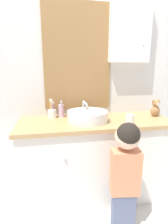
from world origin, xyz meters
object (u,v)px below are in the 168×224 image
Objects in this scene: soap_dispenser at (61,110)px; child_figure at (126,167)px; drinking_cup at (130,120)px; sink_basin at (88,116)px; teddy_bear at (155,108)px; toothbrush_holder at (52,113)px.

soap_dispenser is 0.19× the size of child_figure.
child_figure is 0.41m from drinking_cup.
teddy_bear is at bearing 3.80° from sink_basin.
drinking_cup is at bearing -148.61° from teddy_bear.
toothbrush_holder reaches higher than child_figure.
soap_dispenser is at bearing 10.59° from toothbrush_holder.
child_figure is at bearing -49.48° from toothbrush_holder.
soap_dispenser is at bearing 140.04° from sink_basin.
sink_basin is 2.59× the size of soap_dispenser.
drinking_cup is (0.13, 0.25, 0.29)m from child_figure.
sink_basin is at bearing -39.96° from soap_dispenser.
child_figure is 9.34× the size of drinking_cup.
sink_basin is 2.23× the size of toothbrush_holder.
child_figure reaches higher than drinking_cup.
soap_dispenser is at bearing 171.26° from teddy_bear.
teddy_bear is (0.97, -0.15, 0.02)m from soap_dispenser.
sink_basin is 0.57m from child_figure.
teddy_bear is (1.06, -0.13, 0.04)m from toothbrush_holder.
teddy_bear is at bearing 43.14° from child_figure.
teddy_bear reaches higher than drinking_cup.
soap_dispenser is 0.69m from drinking_cup.
teddy_bear is (0.53, 0.49, 0.33)m from child_figure.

